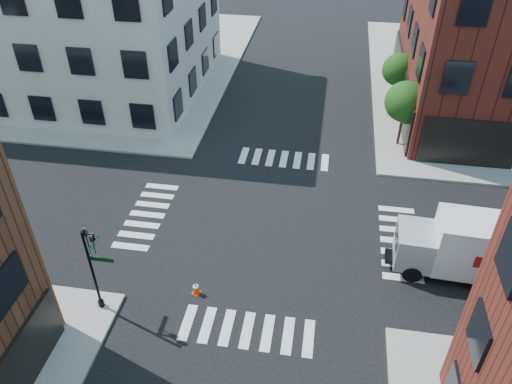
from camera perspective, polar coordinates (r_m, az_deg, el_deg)
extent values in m
plane|color=black|center=(27.50, 1.52, -4.07)|extent=(120.00, 120.00, 0.00)
cube|color=gray|center=(51.12, -19.63, 14.16)|extent=(30.00, 30.00, 0.15)
cube|color=#BBB6AB|center=(44.35, -21.52, 18.01)|extent=(22.00, 16.00, 11.00)
cylinder|color=black|center=(35.44, 16.04, 6.39)|extent=(0.18, 0.18, 1.47)
cylinder|color=black|center=(35.09, 16.24, 7.42)|extent=(0.12, 0.12, 1.47)
sphere|color=#10340E|center=(34.34, 16.71, 9.86)|extent=(2.69, 2.69, 2.69)
sphere|color=#10340E|center=(34.53, 16.98, 8.93)|extent=(1.85, 1.85, 1.85)
cylinder|color=black|center=(40.77, 15.46, 10.50)|extent=(0.18, 0.18, 1.33)
cylinder|color=black|center=(40.50, 15.61, 11.34)|extent=(0.12, 0.12, 1.33)
sphere|color=#10340E|center=(39.90, 15.97, 13.30)|extent=(2.43, 2.43, 2.43)
sphere|color=#10340E|center=(40.03, 16.22, 12.55)|extent=(1.67, 1.67, 1.67)
cylinder|color=black|center=(22.93, -18.17, -8.70)|extent=(0.12, 0.12, 4.60)
cylinder|color=black|center=(24.34, -17.27, -12.03)|extent=(0.28, 0.28, 0.30)
cube|color=#053819|center=(22.13, -17.29, -7.37)|extent=(1.10, 0.03, 0.22)
cube|color=#053819|center=(22.54, -18.13, -5.76)|extent=(0.03, 1.10, 0.22)
imported|color=black|center=(21.79, -18.02, -5.69)|extent=(0.22, 0.18, 1.10)
imported|color=black|center=(22.14, -18.82, -5.11)|extent=(0.18, 0.22, 1.10)
cube|color=silver|center=(25.97, 25.50, -5.78)|extent=(5.41, 2.54, 2.84)
cube|color=maroon|center=(25.13, 25.91, -7.53)|extent=(2.01, 0.14, 0.64)
cube|color=maroon|center=(26.83, 25.13, -4.13)|extent=(2.01, 0.14, 0.64)
cube|color=#9FA0A2|center=(25.53, 17.70, -5.81)|extent=(1.94, 2.28, 1.83)
cube|color=black|center=(25.21, 15.88, -5.05)|extent=(0.18, 1.74, 0.82)
cube|color=black|center=(26.62, 22.41, -7.88)|extent=(7.36, 1.27, 0.23)
cylinder|color=black|center=(25.47, 17.39, -8.85)|extent=(0.93, 0.36, 0.92)
cylinder|color=black|center=(26.87, 17.24, -5.97)|extent=(0.93, 0.36, 0.92)
cylinder|color=black|center=(26.17, 24.60, -9.51)|extent=(0.93, 0.36, 0.92)
cylinder|color=black|center=(27.54, 24.05, -6.68)|extent=(0.93, 0.36, 0.92)
cube|color=red|center=(24.24, -6.84, -11.36)|extent=(0.48, 0.48, 0.04)
cone|color=red|center=(24.01, -6.90, -10.85)|extent=(0.46, 0.46, 0.68)
cylinder|color=white|center=(23.94, -6.91, -10.69)|extent=(0.26, 0.26, 0.08)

